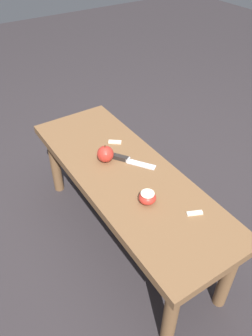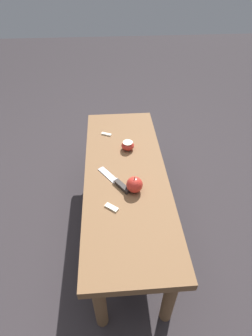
{
  "view_description": "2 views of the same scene",
  "coord_description": "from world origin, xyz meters",
  "px_view_note": "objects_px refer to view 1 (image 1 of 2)",
  "views": [
    {
      "loc": [
        0.91,
        -0.59,
        1.36
      ],
      "look_at": [
        0.0,
        -0.0,
        0.46
      ],
      "focal_mm": 35.0,
      "sensor_mm": 36.0,
      "label": 1
    },
    {
      "loc": [
        -0.96,
        0.07,
        1.32
      ],
      "look_at": [
        0.0,
        -0.0,
        0.46
      ],
      "focal_mm": 28.0,
      "sensor_mm": 36.0,
      "label": 2
    }
  ],
  "objects_px": {
    "apple_whole": "(105,154)",
    "apple_cut": "(147,197)",
    "wooden_bench": "(126,183)",
    "knife": "(125,159)"
  },
  "relations": [
    {
      "from": "wooden_bench",
      "to": "apple_cut",
      "type": "height_order",
      "value": "apple_cut"
    },
    {
      "from": "knife",
      "to": "apple_cut",
      "type": "xyz_separation_m",
      "value": [
        0.27,
        -0.07,
        0.02
      ]
    },
    {
      "from": "wooden_bench",
      "to": "apple_whole",
      "type": "distance_m",
      "value": 0.16
    },
    {
      "from": "knife",
      "to": "apple_cut",
      "type": "bearing_deg",
      "value": -48.9
    },
    {
      "from": "knife",
      "to": "apple_whole",
      "type": "relative_size",
      "value": 2.35
    },
    {
      "from": "wooden_bench",
      "to": "knife",
      "type": "bearing_deg",
      "value": 151.42
    },
    {
      "from": "apple_whole",
      "to": "apple_cut",
      "type": "xyz_separation_m",
      "value": [
        0.32,
        0.01,
        -0.01
      ]
    },
    {
      "from": "wooden_bench",
      "to": "apple_whole",
      "type": "relative_size",
      "value": 13.6
    },
    {
      "from": "apple_whole",
      "to": "apple_cut",
      "type": "bearing_deg",
      "value": 1.1
    },
    {
      "from": "apple_whole",
      "to": "apple_cut",
      "type": "height_order",
      "value": "apple_whole"
    }
  ]
}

